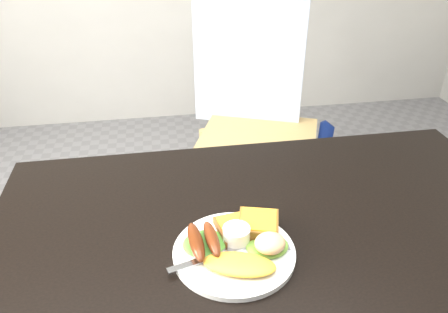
{
  "coord_description": "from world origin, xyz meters",
  "views": [
    {
      "loc": [
        -0.22,
        -0.65,
        1.35
      ],
      "look_at": [
        -0.1,
        0.09,
        0.9
      ],
      "focal_mm": 35.0,
      "sensor_mm": 36.0,
      "label": 1
    }
  ],
  "objects_px": {
    "dining_table": "(278,246)",
    "plate": "(234,252)",
    "dining_chair": "(257,144)",
    "person": "(292,75)"
  },
  "relations": [
    {
      "from": "plate",
      "to": "dining_table",
      "type": "bearing_deg",
      "value": 18.05
    },
    {
      "from": "dining_table",
      "to": "dining_chair",
      "type": "distance_m",
      "value": 0.99
    },
    {
      "from": "dining_table",
      "to": "plate",
      "type": "relative_size",
      "value": 5.06
    },
    {
      "from": "person",
      "to": "plate",
      "type": "xyz_separation_m",
      "value": [
        -0.31,
        -0.67,
        -0.1
      ]
    },
    {
      "from": "dining_chair",
      "to": "person",
      "type": "xyz_separation_m",
      "value": [
        0.03,
        -0.28,
        0.41
      ]
    },
    {
      "from": "dining_table",
      "to": "person",
      "type": "distance_m",
      "value": 0.69
    },
    {
      "from": "dining_table",
      "to": "plate",
      "type": "xyz_separation_m",
      "value": [
        -0.1,
        -0.03,
        0.03
      ]
    },
    {
      "from": "dining_table",
      "to": "person",
      "type": "xyz_separation_m",
      "value": [
        0.22,
        0.64,
        0.13
      ]
    },
    {
      "from": "dining_chair",
      "to": "plate",
      "type": "distance_m",
      "value": 1.05
    },
    {
      "from": "dining_table",
      "to": "plate",
      "type": "distance_m",
      "value": 0.11
    }
  ]
}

